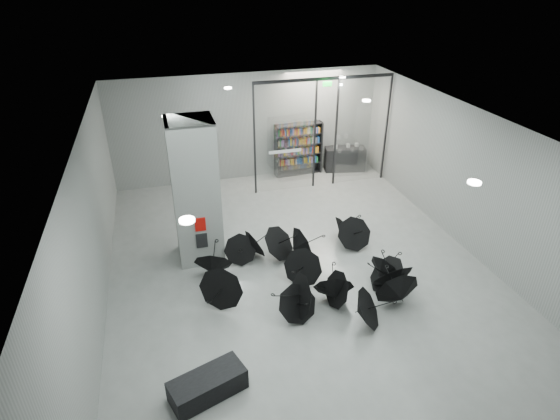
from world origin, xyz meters
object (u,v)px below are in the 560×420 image
object	(u,v)px
bookshelf	(298,149)
shop_counter	(345,159)
bench	(208,385)
umbrella_cluster	(317,275)
column	(195,192)

from	to	relation	value
bookshelf	shop_counter	bearing A→B (deg)	-7.71
bench	umbrella_cluster	distance (m)	4.14
umbrella_cluster	column	bearing A→B (deg)	140.99
bench	bookshelf	size ratio (longest dim) A/B	0.71
bookshelf	shop_counter	xyz separation A→B (m)	(1.91, -0.15, -0.55)
column	bookshelf	bearing A→B (deg)	47.20
shop_counter	umbrella_cluster	size ratio (longest dim) A/B	0.28
column	shop_counter	xyz separation A→B (m)	(6.31, 4.60, -1.53)
bench	shop_counter	size ratio (longest dim) A/B	0.92
bench	column	bearing A→B (deg)	65.98
column	shop_counter	bearing A→B (deg)	36.12
shop_counter	bench	bearing A→B (deg)	-114.39
bench	shop_counter	world-z (taller)	shop_counter
umbrella_cluster	shop_counter	bearing A→B (deg)	62.06
column	bookshelf	distance (m)	6.55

